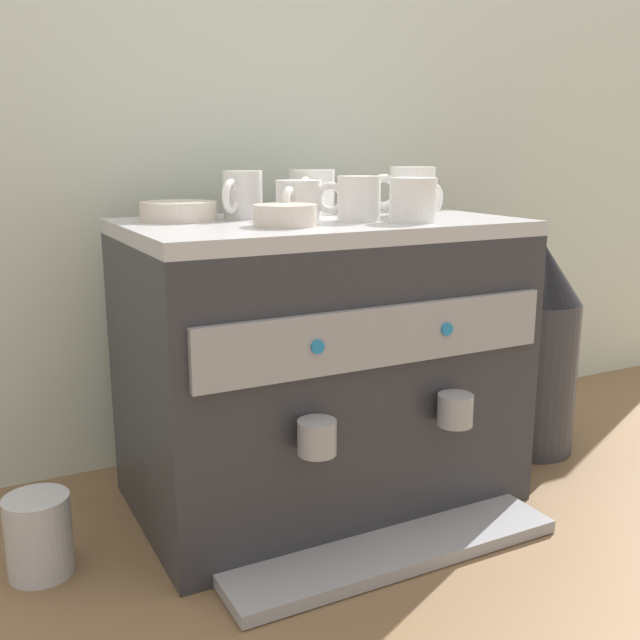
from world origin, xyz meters
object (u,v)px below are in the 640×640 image
Objects in this scene: ceramic_cup_1 at (298,200)px; ceramic_bowl_0 at (179,212)px; ceramic_cup_0 at (356,199)px; espresso_machine at (321,364)px; ceramic_cup_3 at (415,200)px; ceramic_cup_2 at (242,195)px; ceramic_bowl_1 at (285,216)px; coffee_grinder at (537,349)px; milk_pitcher at (39,535)px; ceramic_cup_5 at (410,192)px; ceramic_cup_4 at (311,192)px.

ceramic_bowl_0 is (-0.18, 0.08, -0.02)m from ceramic_cup_1.
espresso_machine is at bearing 131.72° from ceramic_cup_0.
ceramic_bowl_0 is at bearing 149.02° from ceramic_cup_3.
ceramic_cup_2 is 0.93× the size of ceramic_bowl_1.
ceramic_cup_3 is (0.22, -0.18, -0.00)m from ceramic_cup_2.
espresso_machine is at bearing 178.02° from coffee_grinder.
ceramic_cup_0 is at bearing 8.38° from ceramic_bowl_1.
milk_pitcher is (-0.27, -0.13, -0.45)m from ceramic_bowl_0.
ceramic_bowl_0 is (-0.21, 0.10, 0.26)m from espresso_machine.
ceramic_cup_3 reaches higher than ceramic_bowl_0.
ceramic_cup_2 is 0.29m from ceramic_cup_5.
ceramic_bowl_0 is at bearing 157.22° from ceramic_cup_1.
ceramic_cup_3 is at bearing -167.09° from coffee_grinder.
ceramic_bowl_1 is (0.12, -0.16, 0.00)m from ceramic_bowl_0.
ceramic_cup_5 reaches higher than coffee_grinder.
ceramic_cup_0 is 0.19m from ceramic_cup_2.
ceramic_cup_2 is at bearing 163.02° from ceramic_cup_5.
milk_pitcher is at bearing -173.13° from ceramic_cup_1.
espresso_machine is 0.52m from milk_pitcher.
ceramic_cup_3 is (0.12, -0.10, 0.28)m from espresso_machine.
ceramic_cup_5 reaches higher than ceramic_bowl_0.
ceramic_cup_4 is at bearing 50.34° from ceramic_cup_1.
coffee_grinder is 0.98m from milk_pitcher.
ceramic_cup_4 is at bearing 52.04° from ceramic_bowl_1.
espresso_machine is 0.49m from coffee_grinder.
ceramic_cup_0 is 0.14m from ceramic_bowl_1.
coffee_grinder is at bearing -4.11° from ceramic_cup_1.
espresso_machine is 0.35m from ceramic_bowl_0.
ceramic_bowl_0 is (-0.39, 0.10, -0.03)m from ceramic_cup_5.
ceramic_cup_1 is at bearing 173.05° from ceramic_cup_5.
ceramic_cup_1 is 0.10m from ceramic_cup_4.
ceramic_cup_3 is 0.49m from coffee_grinder.
ceramic_cup_0 is at bearing 143.52° from ceramic_cup_3.
ceramic_bowl_1 is at bearing -126.37° from ceramic_cup_1.
ceramic_bowl_1 is (-0.27, -0.06, -0.03)m from ceramic_cup_5.
milk_pitcher is at bearing 178.71° from ceramic_cup_0.
espresso_machine is 6.69× the size of ceramic_cup_1.
ceramic_cup_1 is 0.65m from milk_pitcher.
ceramic_bowl_1 is 0.80× the size of milk_pitcher.
ceramic_cup_0 is 0.85× the size of ceramic_cup_3.
ceramic_bowl_0 is at bearing 155.68° from espresso_machine.
ceramic_cup_3 is 0.22m from ceramic_cup_4.
ceramic_cup_1 is 0.76× the size of ceramic_bowl_0.
ceramic_cup_1 is at bearing -129.66° from ceramic_cup_4.
milk_pitcher is (-0.65, -0.03, -0.48)m from ceramic_cup_5.
espresso_machine is 0.29m from ceramic_cup_0.
ceramic_cup_4 is at bearing 93.83° from ceramic_cup_0.
ceramic_cup_0 is 0.85× the size of ceramic_cup_4.
ceramic_cup_0 is 0.10m from ceramic_cup_1.
ceramic_cup_5 is at bearing 12.83° from ceramic_bowl_1.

